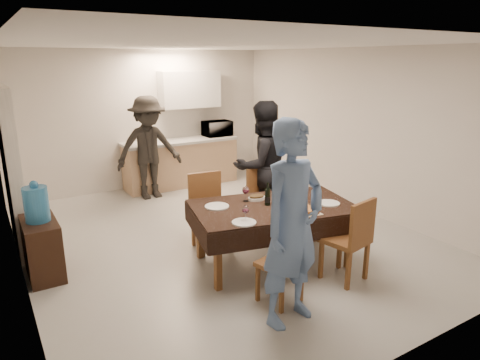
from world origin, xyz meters
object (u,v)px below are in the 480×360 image
Objects in this scene: dining_table at (273,208)px; water_jug at (36,204)px; person_far at (262,166)px; person_kitchen at (149,148)px; console at (42,248)px; person_near at (293,225)px; water_pitcher at (299,194)px; savoury_tart at (300,211)px; wine_bottle at (268,194)px; microwave at (217,128)px.

water_jug is (-2.43, 1.12, 0.16)m from dining_table.
person_far is (0.55, 1.05, 0.23)m from dining_table.
water_jug is 2.98m from person_kitchen.
person_near is (1.88, -2.17, 0.63)m from console.
water_pitcher is 0.48× the size of savoury_tart.
console is 3.64× the size of water_pitcher.
wine_bottle is (2.38, -1.07, 0.02)m from water_jug.
dining_table is 3.93m from microwave.
dining_table is 2.90× the size of console.
water_pitcher is at bearing -14.04° from wine_bottle.
person_kitchen is at bearing 45.71° from water_jug.
water_pitcher is 0.10× the size of person_near.
microwave is at bearing 83.91° from dining_table.
microwave is (1.27, 3.70, 0.36)m from dining_table.
microwave is 5.09m from person_near.
person_near is (-0.50, -1.10, 0.09)m from wine_bottle.
person_kitchen is (-0.30, 3.20, 0.03)m from wine_bottle.
console is 0.37× the size of person_near.
water_jug is 2.98m from person_far.
dining_table is 0.40m from savoury_tart.
person_far reaches higher than console.
person_far is at bearing -1.30° from console.
savoury_tart is 4.25m from microwave.
savoury_tart is at bearing 36.23° from person_near.
person_kitchen reaches higher than dining_table.
person_near is 2.37m from person_far.
person_kitchen is at bearing 45.71° from console.
dining_table is 10.57× the size of water_pitcher.
console is 2.97m from savoury_tart.
savoury_tart is at bearing -82.92° from person_kitchen.
savoury_tart is (2.53, -1.50, 0.43)m from console.
savoury_tart is (0.10, -0.38, 0.06)m from dining_table.
savoury_tart is 1.51m from person_far.
microwave is at bearing 70.13° from wine_bottle.
microwave is 0.30× the size of person_far.
water_jug is at bearing 149.38° from savoury_tart.
person_near is at bearing -131.99° from water_pitcher.
person_near is (-0.55, -1.05, 0.26)m from dining_table.
person_far reaches higher than person_kitchen.
console is 1.75× the size of savoury_tart.
water_pitcher is (2.78, -1.17, 0.51)m from console.
person_far is (-0.72, -2.65, -0.13)m from microwave.
person_near is at bearing 69.04° from microwave.
console is 2.67m from wine_bottle.
water_jug is (0.00, -0.00, 0.53)m from console.
savoury_tart is at bearing -127.15° from water_pitcher.
person_near reaches higher than savoury_tart.
water_pitcher is (0.35, -0.05, 0.13)m from dining_table.
water_pitcher is at bearing -78.01° from person_kitchen.
person_kitchen is (-0.70, 3.30, 0.07)m from water_pitcher.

